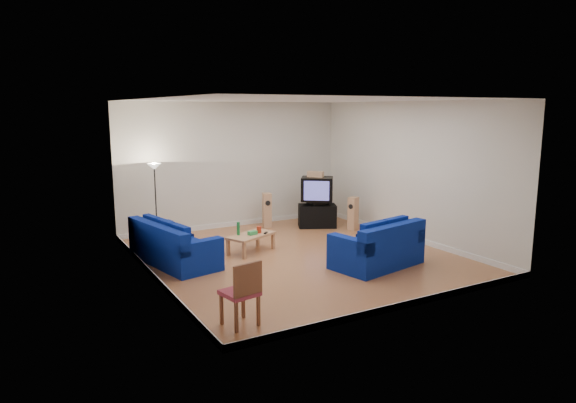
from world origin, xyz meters
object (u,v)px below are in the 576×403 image
coffee_table (251,237)px  sofa_three_seat (172,248)px  sofa_loveseat (379,250)px  television (317,189)px  tv_stand (317,216)px

coffee_table → sofa_three_seat: bearing=178.9°
sofa_loveseat → television: size_ratio=1.96×
sofa_loveseat → television: bearing=66.0°
sofa_loveseat → coffee_table: bearing=117.5°
sofa_three_seat → coffee_table: size_ratio=1.92×
tv_stand → sofa_loveseat: bearing=-76.8°
sofa_loveseat → tv_stand: (0.79, 3.45, -0.04)m
sofa_three_seat → television: (4.22, 1.27, 0.69)m
coffee_table → television: television is taller
sofa_loveseat → coffee_table: sofa_loveseat is taller
sofa_loveseat → tv_stand: bearing=65.8°
sofa_loveseat → coffee_table: 2.75m
sofa_three_seat → sofa_loveseat: sofa_loveseat is taller
coffee_table → tv_stand: 2.84m
sofa_three_seat → tv_stand: size_ratio=2.40×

